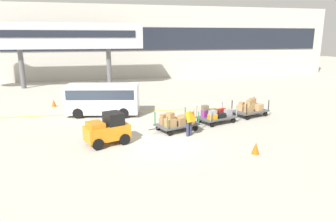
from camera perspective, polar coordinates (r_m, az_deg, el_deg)
name	(u,v)px	position (r m, az deg, el deg)	size (l,w,h in m)	color
ground_plane	(161,144)	(15.47, -1.36, -6.18)	(120.00, 120.00, 0.00)	#B2ADA0
apron_lead_line	(134,112)	(22.04, -6.24, -0.24)	(19.50, 0.20, 0.01)	yellow
terminal_building	(118,42)	(40.35, -9.32, 12.35)	(58.24, 2.51, 9.04)	#BCB7AD
jet_bridge	(47,36)	(34.55, -21.55, 12.65)	(18.13, 3.00, 6.61)	#B7B7BC
baggage_tug	(108,130)	(15.48, -11.14, -3.50)	(2.35, 1.80, 1.58)	orange
baggage_cart_lead	(176,122)	(17.37, 1.57, -2.10)	(3.07, 2.10, 1.20)	#4C4C4F
baggage_cart_middle	(216,115)	(19.23, 8.85, -0.80)	(3.07, 2.10, 1.13)	#4C4C4F
baggage_cart_tail	(250,108)	(21.35, 15.00, 0.42)	(3.07, 2.10, 1.20)	#4C4C4F
baggage_handler	(190,121)	(16.41, 4.13, -1.88)	(0.56, 0.56, 1.56)	#2D334C
shuttle_van	(103,97)	(21.26, -12.02, 2.43)	(5.09, 2.87, 2.10)	silver
safety_cone_near	(256,148)	(14.64, 15.95, -6.73)	(0.36, 0.36, 0.55)	#EA590F
safety_cone_far	(54,103)	(25.11, -20.43, 1.31)	(0.36, 0.36, 0.55)	#EA590F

